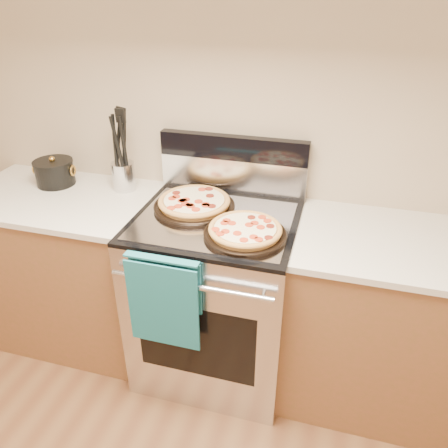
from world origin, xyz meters
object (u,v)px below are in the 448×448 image
(range_body, at_px, (217,297))
(saucepan, at_px, (55,173))
(utensil_crock, at_px, (124,176))
(pepperoni_pizza_front, at_px, (245,231))
(pepperoni_pizza_back, at_px, (194,203))

(range_body, distance_m, saucepan, 1.11)
(saucepan, bearing_deg, utensil_crock, 5.91)
(saucepan, bearing_deg, pepperoni_pizza_front, -14.36)
(pepperoni_pizza_back, distance_m, utensil_crock, 0.47)
(range_body, bearing_deg, saucepan, 170.60)
(pepperoni_pizza_back, height_order, saucepan, saucepan)
(pepperoni_pizza_back, xyz_separation_m, saucepan, (-0.84, 0.10, 0.02))
(utensil_crock, bearing_deg, range_body, -19.40)
(range_body, relative_size, pepperoni_pizza_back, 2.32)
(utensil_crock, height_order, saucepan, utensil_crock)
(pepperoni_pizza_back, xyz_separation_m, pepperoni_pizza_front, (0.30, -0.19, -0.00))
(range_body, xyz_separation_m, saucepan, (-0.96, 0.16, 0.52))
(pepperoni_pizza_back, relative_size, saucepan, 1.90)
(range_body, bearing_deg, pepperoni_pizza_back, 155.05)
(pepperoni_pizza_back, height_order, pepperoni_pizza_front, pepperoni_pizza_back)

